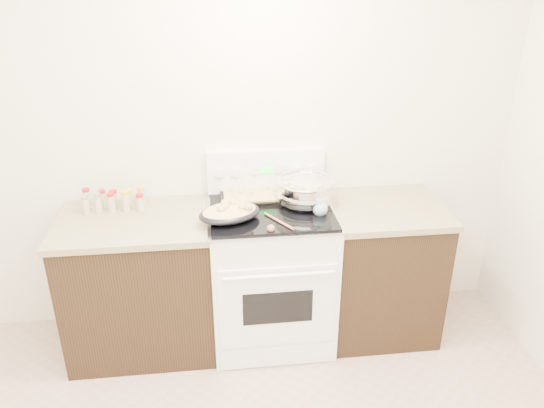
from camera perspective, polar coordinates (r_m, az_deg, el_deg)
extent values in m
cube|color=#EFE6CE|center=(3.41, -6.73, 7.92)|extent=(4.00, 0.05, 2.70)
cube|color=black|center=(3.52, -13.84, -8.57)|extent=(0.90, 0.64, 0.88)
cube|color=brown|center=(3.29, -14.64, -1.87)|extent=(0.93, 0.67, 0.04)
cube|color=black|center=(3.64, 11.45, -7.03)|extent=(0.70, 0.64, 0.88)
cube|color=brown|center=(3.43, 12.10, -0.48)|extent=(0.73, 0.67, 0.04)
cube|color=white|center=(3.48, -0.10, -7.74)|extent=(0.76, 0.66, 0.92)
cube|color=white|center=(3.21, 0.62, -11.04)|extent=(0.70, 0.01, 0.55)
cube|color=black|center=(3.20, 0.64, -11.11)|extent=(0.42, 0.01, 0.22)
cylinder|color=white|center=(3.04, 0.74, -7.73)|extent=(0.65, 0.02, 0.02)
cube|color=white|center=(3.44, 0.58, -16.08)|extent=(0.70, 0.01, 0.14)
cube|color=silver|center=(3.25, -0.10, -0.81)|extent=(0.78, 0.68, 0.01)
cube|color=black|center=(3.25, -0.10, -0.62)|extent=(0.74, 0.64, 0.01)
cube|color=white|center=(3.46, -0.68, 3.66)|extent=(0.76, 0.07, 0.28)
cylinder|color=white|center=(3.39, -5.65, 3.36)|extent=(0.06, 0.02, 0.06)
cylinder|color=white|center=(3.39, -3.96, 3.44)|extent=(0.06, 0.02, 0.06)
cylinder|color=white|center=(3.43, 2.73, 3.74)|extent=(0.06, 0.02, 0.06)
cylinder|color=white|center=(3.45, 4.37, 3.80)|extent=(0.06, 0.02, 0.06)
cube|color=#19E533|center=(3.41, -0.60, 3.62)|extent=(0.09, 0.00, 0.04)
cube|color=silver|center=(3.40, -1.94, 3.55)|extent=(0.05, 0.00, 0.05)
cube|color=silver|center=(3.42, 0.73, 3.67)|extent=(0.05, 0.00, 0.05)
ellipsoid|color=silver|center=(3.29, 3.54, 1.12)|extent=(0.38, 0.38, 0.21)
cylinder|color=silver|center=(3.31, 3.52, 0.10)|extent=(0.19, 0.19, 0.01)
torus|color=silver|center=(3.25, 3.58, 2.48)|extent=(0.36, 0.36, 0.02)
cylinder|color=silver|center=(3.28, 3.55, 1.49)|extent=(0.34, 0.34, 0.12)
cylinder|color=brown|center=(3.26, 3.58, 2.29)|extent=(0.32, 0.32, 0.00)
cube|color=#BFB28D|center=(3.22, 1.87, 2.19)|extent=(0.03, 0.03, 0.02)
cube|color=#BFB28D|center=(3.22, 4.12, 2.09)|extent=(0.04, 0.04, 0.03)
cube|color=#BFB28D|center=(3.17, 4.79, 1.70)|extent=(0.05, 0.05, 0.03)
cube|color=#BFB28D|center=(3.28, 1.35, 2.64)|extent=(0.04, 0.04, 0.03)
cube|color=#BFB28D|center=(3.27, 2.30, 2.54)|extent=(0.04, 0.04, 0.02)
cube|color=#BFB28D|center=(3.21, 1.44, 2.08)|extent=(0.04, 0.04, 0.03)
cube|color=#BFB28D|center=(3.35, 5.17, 2.98)|extent=(0.03, 0.03, 0.02)
cube|color=#BFB28D|center=(3.21, 2.23, 2.09)|extent=(0.04, 0.04, 0.03)
cube|color=#BFB28D|center=(3.33, 2.90, 2.93)|extent=(0.03, 0.03, 0.02)
cube|color=#BFB28D|center=(3.19, 5.20, 1.83)|extent=(0.04, 0.04, 0.03)
cube|color=#BFB28D|center=(3.36, 3.87, 3.11)|extent=(0.04, 0.04, 0.03)
cube|color=#BFB28D|center=(3.16, 3.22, 1.67)|extent=(0.05, 0.05, 0.03)
cube|color=#BFB28D|center=(3.23, 4.77, 2.13)|extent=(0.03, 0.03, 0.02)
cube|color=#BFB28D|center=(3.19, 2.61, 1.92)|extent=(0.04, 0.04, 0.03)
cube|color=#BFB28D|center=(3.19, 3.54, 1.91)|extent=(0.03, 0.03, 0.02)
cube|color=#BFB28D|center=(3.33, 3.04, 2.95)|extent=(0.05, 0.05, 0.03)
cube|color=#BFB28D|center=(3.16, 2.21, 1.73)|extent=(0.04, 0.04, 0.03)
ellipsoid|color=black|center=(3.11, -4.59, -0.99)|extent=(0.43, 0.36, 0.08)
ellipsoid|color=tan|center=(3.10, -4.60, -0.79)|extent=(0.39, 0.33, 0.06)
sphere|color=tan|center=(3.08, -5.01, -0.30)|extent=(0.05, 0.05, 0.05)
sphere|color=tan|center=(3.14, -3.08, 0.20)|extent=(0.05, 0.05, 0.05)
sphere|color=tan|center=(3.13, -5.11, 0.09)|extent=(0.05, 0.05, 0.05)
sphere|color=tan|center=(3.05, -5.50, -0.52)|extent=(0.05, 0.05, 0.05)
sphere|color=tan|center=(3.09, -3.24, -0.14)|extent=(0.04, 0.04, 0.04)
sphere|color=tan|center=(3.13, -4.18, 0.18)|extent=(0.05, 0.05, 0.05)
sphere|color=tan|center=(3.07, -3.22, -0.28)|extent=(0.04, 0.04, 0.04)
sphere|color=tan|center=(3.06, -2.51, -0.32)|extent=(0.05, 0.05, 0.05)
cube|color=black|center=(3.40, -1.93, 0.91)|extent=(0.43, 0.31, 0.02)
cube|color=tan|center=(3.40, -1.93, 1.09)|extent=(0.39, 0.26, 0.02)
sphere|color=tan|center=(3.31, -4.17, 0.56)|extent=(0.03, 0.03, 0.03)
sphere|color=tan|center=(3.47, -3.07, 1.80)|extent=(0.03, 0.03, 0.03)
sphere|color=tan|center=(3.34, 0.44, 0.90)|extent=(0.04, 0.04, 0.04)
sphere|color=tan|center=(3.36, 0.57, 1.07)|extent=(0.04, 0.04, 0.04)
sphere|color=tan|center=(3.45, -0.63, 1.73)|extent=(0.04, 0.04, 0.04)
sphere|color=tan|center=(3.49, -0.48, 1.98)|extent=(0.04, 0.04, 0.04)
sphere|color=tan|center=(3.42, 0.30, 1.54)|extent=(0.03, 0.03, 0.03)
sphere|color=tan|center=(3.44, -4.37, 1.51)|extent=(0.03, 0.03, 0.03)
sphere|color=tan|center=(3.37, -2.38, 1.12)|extent=(0.04, 0.04, 0.04)
sphere|color=tan|center=(3.40, -3.31, 1.32)|extent=(0.04, 0.04, 0.04)
cylinder|color=#A16B49|center=(3.08, 0.73, -1.84)|extent=(0.15, 0.23, 0.01)
sphere|color=#A16B49|center=(2.99, -0.13, -2.64)|extent=(0.04, 0.04, 0.04)
sphere|color=#7FAFBD|center=(3.18, 5.19, -0.53)|extent=(0.09, 0.09, 0.09)
cylinder|color=#7FAFBD|center=(3.26, 5.53, 0.72)|extent=(0.12, 0.27, 0.08)
cylinder|color=#BFB28C|center=(3.50, -19.26, 0.49)|extent=(0.04, 0.04, 0.11)
cylinder|color=#B21414|center=(3.47, -19.41, 1.43)|extent=(0.04, 0.04, 0.02)
cylinder|color=#BFB28C|center=(3.48, -17.73, 0.46)|extent=(0.04, 0.04, 0.09)
cylinder|color=#B21414|center=(3.46, -17.85, 1.30)|extent=(0.04, 0.04, 0.02)
cylinder|color=#BFB28C|center=(3.45, -16.61, 0.44)|extent=(0.04, 0.04, 0.09)
cylinder|color=#B21414|center=(3.43, -16.73, 1.29)|extent=(0.04, 0.04, 0.02)
cylinder|color=#BFB28C|center=(3.45, -15.13, 0.52)|extent=(0.04, 0.04, 0.09)
cylinder|color=gold|center=(3.43, -15.23, 1.31)|extent=(0.05, 0.05, 0.02)
cylinder|color=#BFB28C|center=(3.44, -13.85, 0.74)|extent=(0.05, 0.05, 0.10)
cylinder|color=gold|center=(3.41, -13.95, 1.67)|extent=(0.05, 0.05, 0.02)
cylinder|color=#BFB28C|center=(3.41, -19.41, -0.22)|extent=(0.04, 0.04, 0.10)
cylinder|color=#B2B2B7|center=(3.39, -19.55, 0.68)|extent=(0.04, 0.04, 0.02)
cylinder|color=#BFB28C|center=(3.40, -18.20, -0.03)|extent=(0.04, 0.04, 0.11)
cylinder|color=#B2B2B7|center=(3.38, -18.34, 0.95)|extent=(0.04, 0.04, 0.02)
cylinder|color=#BFB28C|center=(3.39, -16.89, 0.03)|extent=(0.04, 0.04, 0.11)
cylinder|color=#B21414|center=(3.36, -17.02, 0.98)|extent=(0.05, 0.05, 0.02)
cylinder|color=#BFB28C|center=(3.37, -15.45, 0.17)|extent=(0.05, 0.05, 0.11)
cylinder|color=gold|center=(3.35, -15.58, 1.20)|extent=(0.05, 0.05, 0.02)
cylinder|color=#BFB28C|center=(3.36, -13.98, 0.04)|extent=(0.04, 0.04, 0.09)
cylinder|color=#B21414|center=(3.34, -14.08, 0.90)|extent=(0.05, 0.05, 0.02)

